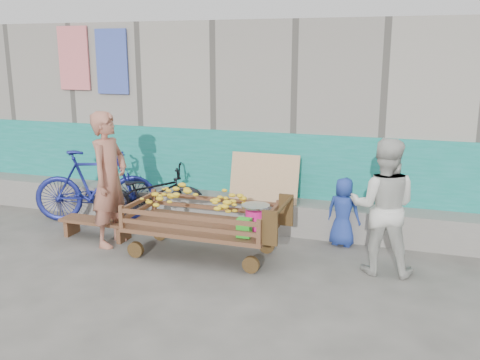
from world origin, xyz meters
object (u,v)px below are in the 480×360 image
(banana_cart, at_px, (199,211))
(bench, at_px, (97,224))
(woman, at_px, (383,207))
(vendor_man, at_px, (109,179))
(bicycle_blue, at_px, (96,186))
(child, at_px, (343,212))
(bicycle_dark, at_px, (149,194))

(banana_cart, xyz_separation_m, bench, (-1.62, 0.15, -0.39))
(bench, relative_size, woman, 0.66)
(banana_cart, xyz_separation_m, vendor_man, (-1.28, 0.00, 0.32))
(bicycle_blue, bearing_deg, banana_cart, -132.61)
(bicycle_blue, bearing_deg, woman, -119.15)
(bench, bearing_deg, vendor_man, -23.61)
(banana_cart, distance_m, child, 1.94)
(woman, bearing_deg, bicycle_blue, -9.76)
(vendor_man, relative_size, bicycle_blue, 0.98)
(banana_cart, relative_size, child, 2.16)
(vendor_man, xyz_separation_m, child, (2.97, 0.95, -0.44))
(banana_cart, distance_m, vendor_man, 1.32)
(woman, height_order, child, woman)
(bench, relative_size, vendor_man, 0.59)
(vendor_man, height_order, bicycle_blue, vendor_man)
(woman, xyz_separation_m, bicycle_dark, (-3.48, 0.79, -0.35))
(child, bearing_deg, woman, 137.90)
(vendor_man, xyz_separation_m, bicycle_dark, (0.04, 0.98, -0.45))
(woman, relative_size, bicycle_blue, 0.87)
(vendor_man, relative_size, woman, 1.12)
(woman, xyz_separation_m, child, (-0.55, 0.76, -0.34))
(bench, xyz_separation_m, woman, (3.86, 0.05, 0.61))
(child, distance_m, bicycle_dark, 2.92)
(banana_cart, bearing_deg, woman, 5.08)
(vendor_man, bearing_deg, banana_cart, -90.15)
(vendor_man, bearing_deg, child, -72.13)
(woman, height_order, bicycle_blue, woman)
(woman, bearing_deg, vendor_man, 1.53)
(banana_cart, height_order, bench, banana_cart)
(bench, xyz_separation_m, bicycle_blue, (-0.43, 0.66, 0.36))
(banana_cart, relative_size, woman, 1.26)
(woman, distance_m, child, 1.00)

